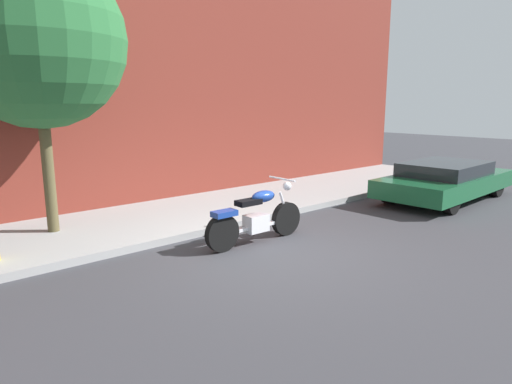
{
  "coord_description": "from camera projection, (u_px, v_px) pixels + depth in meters",
  "views": [
    {
      "loc": [
        -5.05,
        -5.37,
        2.56
      ],
      "look_at": [
        0.21,
        0.63,
        0.97
      ],
      "focal_mm": 31.21,
      "sensor_mm": 36.0,
      "label": 1
    }
  ],
  "objects": [
    {
      "name": "street_tree",
      "position": [
        36.0,
        40.0,
        7.89
      ],
      "size": [
        3.16,
        3.16,
        5.25
      ],
      "color": "brown",
      "rests_on": "ground"
    },
    {
      "name": "building_facade",
      "position": [
        130.0,
        32.0,
        10.52
      ],
      "size": [
        21.04,
        0.5,
        8.41
      ],
      "primitive_type": "cube",
      "color": "maroon",
      "rests_on": "ground"
    },
    {
      "name": "ground_plane",
      "position": [
        271.0,
        253.0,
        7.73
      ],
      "size": [
        60.0,
        60.0,
        0.0
      ],
      "primitive_type": "plane",
      "color": "#38383D"
    },
    {
      "name": "motorcycle",
      "position": [
        256.0,
        218.0,
        8.24
      ],
      "size": [
        2.21,
        0.7,
        1.16
      ],
      "color": "black",
      "rests_on": "ground"
    },
    {
      "name": "parked_car_green",
      "position": [
        445.0,
        180.0,
        11.89
      ],
      "size": [
        4.64,
        2.06,
        1.03
      ],
      "color": "black",
      "rests_on": "ground"
    },
    {
      "name": "sidewalk",
      "position": [
        176.0,
        216.0,
        10.03
      ],
      "size": [
        21.04,
        3.05,
        0.14
      ],
      "primitive_type": "cube",
      "color": "#9D9D9D",
      "rests_on": "ground"
    }
  ]
}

